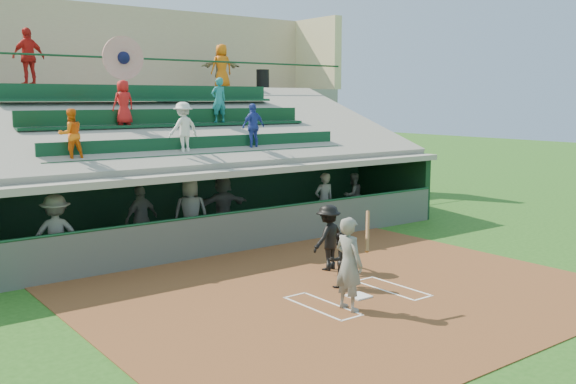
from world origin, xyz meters
TOP-DOWN VIEW (x-y plane):
  - ground at (0.00, 0.00)m, footprint 100.00×100.00m
  - dirt_slab at (0.00, 0.50)m, footprint 11.00×9.00m
  - home_plate at (0.00, 0.00)m, footprint 0.43×0.43m
  - batters_box_chalk at (0.00, 0.00)m, footprint 2.65×1.85m
  - dugout_floor at (0.00, 6.75)m, footprint 16.00×3.50m
  - concourse_slab at (0.00, 13.50)m, footprint 20.00×3.00m
  - grandstand at (-0.01, 10.51)m, footprint 20.40×10.40m
  - batter_at_plate at (-0.74, -0.49)m, footprint 0.86×0.77m
  - catcher at (0.16, 0.80)m, footprint 0.62×0.49m
  - home_umpire at (0.92, 2.07)m, footprint 1.16×0.83m
  - dugout_bench at (-0.06, 8.10)m, footprint 13.08×3.31m
  - dugout_player_a at (-4.51, 5.71)m, footprint 1.40×1.09m
  - dugout_player_b at (-1.96, 6.54)m, footprint 1.15×0.73m
  - dugout_player_c at (-0.63, 6.18)m, footprint 1.14×0.99m
  - dugout_player_d at (0.96, 7.05)m, footprint 1.77×0.80m
  - dugout_player_e at (3.96, 5.80)m, footprint 0.73×0.54m
  - dugout_player_f at (6.13, 6.77)m, footprint 0.81×0.65m
  - trash_bin at (6.44, 12.73)m, footprint 0.53×0.53m
  - concourse_staff_a at (-2.97, 12.71)m, footprint 1.20×0.74m
  - concourse_staff_b at (4.54, 12.88)m, footprint 0.93×0.67m
  - concourse_staff_c at (4.71, 13.20)m, footprint 1.64×1.05m

SIDE VIEW (x-z plane):
  - ground at x=0.00m, z-range 0.00..0.00m
  - dirt_slab at x=0.00m, z-range 0.00..0.02m
  - dugout_floor at x=0.00m, z-range 0.00..0.04m
  - batters_box_chalk at x=0.00m, z-range 0.02..0.03m
  - home_plate at x=0.00m, z-range 0.02..0.05m
  - dugout_bench at x=-0.06m, z-range 0.04..0.44m
  - catcher at x=0.16m, z-range 0.02..1.26m
  - dugout_player_f at x=6.13m, z-range 0.04..1.61m
  - home_umpire at x=0.92m, z-range 0.02..1.64m
  - dugout_player_e at x=3.96m, z-range 0.04..1.87m
  - dugout_player_b at x=-1.96m, z-range 0.04..1.87m
  - dugout_player_d at x=0.96m, z-range 0.04..1.88m
  - batter_at_plate at x=-0.74m, z-range -0.01..1.94m
  - dugout_player_a at x=-4.51m, z-range 0.04..1.95m
  - dugout_player_c at x=-0.63m, z-range 0.04..2.00m
  - grandstand at x=-0.01m, z-range -1.64..6.16m
  - concourse_slab at x=0.00m, z-range 0.00..4.60m
  - trash_bin at x=6.44m, z-range 4.60..5.40m
  - concourse_staff_c at x=4.71m, z-range 4.60..6.29m
  - concourse_staff_b at x=4.54m, z-range 4.60..6.36m
  - concourse_staff_a at x=-2.97m, z-range 4.60..6.51m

